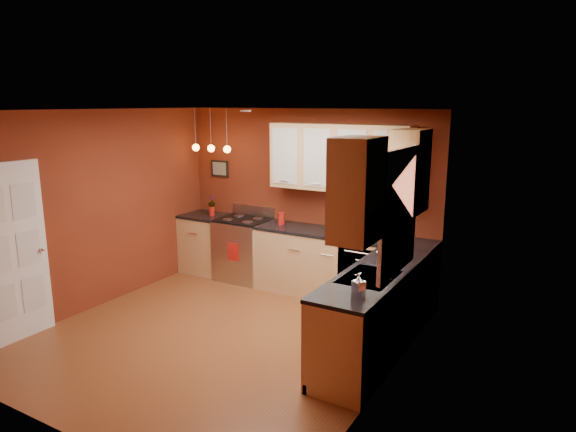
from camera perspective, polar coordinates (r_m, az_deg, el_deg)
The scene contains 27 objects.
floor at distance 6.23m, azimuth -7.48°, elevation -13.08°, with size 4.20×4.20×0.00m, color brown.
ceiling at distance 5.63m, azimuth -8.24°, elevation 11.56°, with size 4.00×4.20×0.02m, color white.
wall_back at distance 7.52m, azimuth 2.01°, elevation 1.92°, with size 4.00×0.02×2.60m, color maroon.
wall_front at distance 4.41m, azimuth -24.95°, elevation -6.97°, with size 4.00×0.02×2.60m, color maroon.
wall_left at distance 7.18m, azimuth -20.57°, elevation 0.61°, with size 0.02×4.20×2.60m, color maroon.
wall_right at distance 4.86m, azimuth 11.17°, elevation -4.23°, with size 0.02×4.20×2.60m, color maroon.
base_cabinets_back_left at distance 8.37m, azimuth -9.05°, elevation -3.12°, with size 0.70×0.60×0.90m, color tan.
base_cabinets_back_right at distance 7.16m, azimuth 6.00°, elevation -5.72°, with size 2.54×0.60×0.90m, color tan.
base_cabinets_right at distance 5.65m, azimuth 9.40°, elevation -10.94°, with size 0.60×2.10×0.90m, color tan.
counter_back_left at distance 8.25m, azimuth -9.16°, elevation 0.03°, with size 0.70×0.62×0.04m, color black.
counter_back_right at distance 7.03m, azimuth 6.08°, elevation -2.08°, with size 2.54×0.62×0.04m, color black.
counter_right at distance 5.48m, azimuth 9.58°, elevation -6.42°, with size 0.62×2.10×0.04m, color black.
gas_range at distance 7.93m, azimuth -4.95°, elevation -3.64°, with size 0.76×0.64×1.11m.
dishwasher_front at distance 6.77m, azimuth 7.86°, elevation -6.85°, with size 0.60×0.02×0.80m, color #B4B5B9.
sink at distance 5.35m, azimuth 9.03°, elevation -6.94°, with size 0.50×0.70×0.33m.
window at distance 5.05m, azimuth 12.20°, elevation 0.90°, with size 0.06×1.02×1.22m.
door_left_wall at distance 6.54m, azimuth -28.30°, elevation -3.68°, with size 0.12×0.82×2.05m.
upper_cabinets_back at distance 7.01m, azimuth 5.72°, elevation 6.46°, with size 2.00×0.35×0.90m, color tan.
upper_cabinets_right at distance 5.08m, azimuth 10.82°, elevation 4.02°, with size 0.35×1.95×0.90m, color tan.
wall_picture at distance 8.29m, azimuth -7.58°, elevation 5.25°, with size 0.32×0.03×0.26m, color black.
pendant_lights at distance 7.93m, azimuth -8.54°, elevation 7.50°, with size 0.71×0.11×0.66m.
red_canister at distance 7.49m, azimuth -0.75°, elevation -0.27°, with size 0.11×0.11×0.17m.
red_vase at distance 8.16m, azimuth -8.46°, elevation 0.56°, with size 0.09×0.09×0.14m, color #AC1912.
flowers at distance 8.13m, azimuth -8.49°, elevation 1.57°, with size 0.11×0.11×0.19m, color #AC1912.
coffee_maker at distance 6.89m, azimuth 10.79°, elevation -1.28°, with size 0.23×0.23×0.27m.
soap_pump at distance 4.78m, azimuth 7.85°, elevation -7.57°, with size 0.10×0.10×0.22m, color white.
dish_towel at distance 7.64m, azimuth -6.14°, elevation -3.99°, with size 0.20×0.01×0.27m, color #AC1912.
Camera 1 is at (3.48, -4.42, 2.68)m, focal length 32.00 mm.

